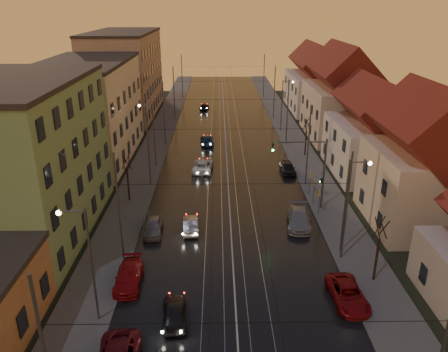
{
  "coord_description": "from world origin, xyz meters",
  "views": [
    {
      "loc": [
        -1.11,
        -20.64,
        18.97
      ],
      "look_at": [
        -0.54,
        19.62,
        2.9
      ],
      "focal_mm": 35.0,
      "sensor_mm": 36.0,
      "label": 1
    }
  ],
  "objects_px": {
    "street_lamp_0": "(85,255)",
    "parked_right_1": "(299,218)",
    "street_lamp_3": "(284,100)",
    "driving_car_2": "(203,166)",
    "parked_right_0": "(348,294)",
    "parked_left_3": "(153,226)",
    "traffic_light_mast": "(314,165)",
    "parked_left_2": "(129,276)",
    "parked_right_2": "(288,168)",
    "driving_car_0": "(174,312)",
    "driving_car_1": "(191,225)",
    "driving_car_3": "(207,140)",
    "driving_car_4": "(204,106)",
    "street_lamp_2": "(151,129)",
    "street_lamp_1": "(350,197)"
  },
  "relations": [
    {
      "from": "traffic_light_mast",
      "to": "driving_car_1",
      "type": "bearing_deg",
      "value": -159.79
    },
    {
      "from": "driving_car_0",
      "to": "parked_right_1",
      "type": "relative_size",
      "value": 0.76
    },
    {
      "from": "traffic_light_mast",
      "to": "parked_right_2",
      "type": "relative_size",
      "value": 1.84
    },
    {
      "from": "street_lamp_3",
      "to": "parked_right_0",
      "type": "distance_m",
      "value": 42.6
    },
    {
      "from": "street_lamp_2",
      "to": "parked_left_2",
      "type": "xyz_separation_m",
      "value": [
        1.5,
        -24.11,
        -4.25
      ]
    },
    {
      "from": "parked_right_0",
      "to": "parked_right_1",
      "type": "xyz_separation_m",
      "value": [
        -1.4,
        11.0,
        0.09
      ]
    },
    {
      "from": "traffic_light_mast",
      "to": "street_lamp_0",
      "type": "bearing_deg",
      "value": -136.9
    },
    {
      "from": "driving_car_3",
      "to": "parked_right_1",
      "type": "relative_size",
      "value": 0.89
    },
    {
      "from": "parked_right_2",
      "to": "street_lamp_3",
      "type": "bearing_deg",
      "value": 82.22
    },
    {
      "from": "parked_left_3",
      "to": "parked_right_1",
      "type": "height_order",
      "value": "parked_right_1"
    },
    {
      "from": "street_lamp_2",
      "to": "street_lamp_3",
      "type": "distance_m",
      "value": 24.24
    },
    {
      "from": "driving_car_0",
      "to": "parked_left_2",
      "type": "height_order",
      "value": "driving_car_0"
    },
    {
      "from": "street_lamp_2",
      "to": "parked_right_1",
      "type": "height_order",
      "value": "street_lamp_2"
    },
    {
      "from": "street_lamp_0",
      "to": "driving_car_4",
      "type": "xyz_separation_m",
      "value": [
        5.41,
        58.97,
        -4.28
      ]
    },
    {
      "from": "traffic_light_mast",
      "to": "parked_left_2",
      "type": "relative_size",
      "value": 1.63
    },
    {
      "from": "driving_car_3",
      "to": "parked_left_2",
      "type": "relative_size",
      "value": 1.0
    },
    {
      "from": "street_lamp_3",
      "to": "driving_car_1",
      "type": "xyz_separation_m",
      "value": [
        -12.7,
        -32.27,
        -4.28
      ]
    },
    {
      "from": "street_lamp_0",
      "to": "street_lamp_2",
      "type": "distance_m",
      "value": 28.0
    },
    {
      "from": "street_lamp_3",
      "to": "parked_right_2",
      "type": "xyz_separation_m",
      "value": [
        -1.94,
        -18.29,
        -4.22
      ]
    },
    {
      "from": "driving_car_3",
      "to": "parked_right_0",
      "type": "distance_m",
      "value": 36.99
    },
    {
      "from": "parked_left_2",
      "to": "driving_car_0",
      "type": "bearing_deg",
      "value": -49.24
    },
    {
      "from": "street_lamp_0",
      "to": "driving_car_1",
      "type": "distance_m",
      "value": 13.65
    },
    {
      "from": "driving_car_4",
      "to": "driving_car_2",
      "type": "bearing_deg",
      "value": 97.88
    },
    {
      "from": "street_lamp_0",
      "to": "traffic_light_mast",
      "type": "height_order",
      "value": "street_lamp_0"
    },
    {
      "from": "driving_car_2",
      "to": "parked_left_3",
      "type": "relative_size",
      "value": 1.23
    },
    {
      "from": "driving_car_1",
      "to": "driving_car_3",
      "type": "bearing_deg",
      "value": -96.51
    },
    {
      "from": "street_lamp_1",
      "to": "parked_left_2",
      "type": "distance_m",
      "value": 17.72
    },
    {
      "from": "street_lamp_3",
      "to": "driving_car_2",
      "type": "relative_size",
      "value": 1.66
    },
    {
      "from": "street_lamp_2",
      "to": "driving_car_4",
      "type": "relative_size",
      "value": 2.24
    },
    {
      "from": "parked_right_0",
      "to": "parked_left_3",
      "type": "bearing_deg",
      "value": 143.33
    },
    {
      "from": "parked_left_3",
      "to": "parked_right_2",
      "type": "distance_m",
      "value": 20.04
    },
    {
      "from": "street_lamp_1",
      "to": "parked_left_3",
      "type": "height_order",
      "value": "street_lamp_1"
    },
    {
      "from": "street_lamp_3",
      "to": "driving_car_0",
      "type": "height_order",
      "value": "street_lamp_3"
    },
    {
      "from": "street_lamp_2",
      "to": "street_lamp_1",
      "type": "bearing_deg",
      "value": -47.68
    },
    {
      "from": "driving_car_4",
      "to": "parked_left_3",
      "type": "height_order",
      "value": "parked_left_3"
    },
    {
      "from": "street_lamp_0",
      "to": "parked_right_1",
      "type": "relative_size",
      "value": 1.61
    },
    {
      "from": "street_lamp_2",
      "to": "parked_left_3",
      "type": "xyz_separation_m",
      "value": [
        2.22,
        -16.59,
        -4.22
      ]
    },
    {
      "from": "driving_car_2",
      "to": "driving_car_4",
      "type": "relative_size",
      "value": 1.35
    },
    {
      "from": "traffic_light_mast",
      "to": "driving_car_3",
      "type": "xyz_separation_m",
      "value": [
        -10.7,
        21.16,
        -3.96
      ]
    },
    {
      "from": "driving_car_1",
      "to": "driving_car_2",
      "type": "bearing_deg",
      "value": -96.91
    },
    {
      "from": "street_lamp_2",
      "to": "driving_car_3",
      "type": "bearing_deg",
      "value": 55.05
    },
    {
      "from": "street_lamp_0",
      "to": "street_lamp_3",
      "type": "distance_m",
      "value": 47.62
    },
    {
      "from": "parked_left_3",
      "to": "parked_right_0",
      "type": "height_order",
      "value": "parked_left_3"
    },
    {
      "from": "driving_car_0",
      "to": "parked_left_2",
      "type": "relative_size",
      "value": 0.85
    },
    {
      "from": "street_lamp_0",
      "to": "street_lamp_1",
      "type": "distance_m",
      "value": 19.89
    },
    {
      "from": "parked_right_1",
      "to": "driving_car_2",
      "type": "bearing_deg",
      "value": 131.23
    },
    {
      "from": "street_lamp_1",
      "to": "parked_left_3",
      "type": "xyz_separation_m",
      "value": [
        -15.99,
        3.41,
        -4.22
      ]
    },
    {
      "from": "driving_car_3",
      "to": "parked_right_0",
      "type": "bearing_deg",
      "value": 102.43
    },
    {
      "from": "driving_car_1",
      "to": "driving_car_4",
      "type": "height_order",
      "value": "same"
    },
    {
      "from": "driving_car_4",
      "to": "driving_car_3",
      "type": "bearing_deg",
      "value": 99.21
    }
  ]
}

